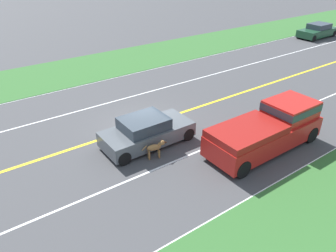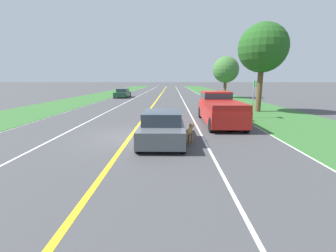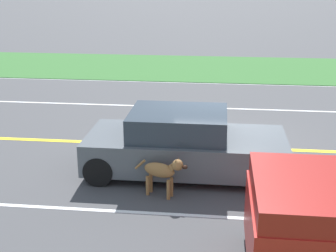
% 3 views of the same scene
% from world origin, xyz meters
% --- Properties ---
extents(ground_plane, '(400.00, 400.00, 0.00)m').
position_xyz_m(ground_plane, '(0.00, 0.00, 0.00)').
color(ground_plane, '#424244').
extents(centre_divider_line, '(0.18, 160.00, 0.01)m').
position_xyz_m(centre_divider_line, '(0.00, 0.00, 0.00)').
color(centre_divider_line, yellow).
rests_on(centre_divider_line, ground).
extents(lane_edge_line_left, '(0.14, 160.00, 0.01)m').
position_xyz_m(lane_edge_line_left, '(-7.00, 0.00, 0.00)').
color(lane_edge_line_left, white).
rests_on(lane_edge_line_left, ground).
extents(lane_dash_same_dir, '(0.10, 160.00, 0.01)m').
position_xyz_m(lane_dash_same_dir, '(3.50, 0.00, 0.00)').
color(lane_dash_same_dir, white).
rests_on(lane_dash_same_dir, ground).
extents(lane_dash_oncoming, '(0.10, 160.00, 0.01)m').
position_xyz_m(lane_dash_oncoming, '(-3.50, 0.00, 0.00)').
color(lane_dash_oncoming, white).
rests_on(lane_dash_oncoming, ground).
extents(grass_verge_left, '(6.00, 160.00, 0.03)m').
position_xyz_m(grass_verge_left, '(-10.00, 0.00, 0.01)').
color(grass_verge_left, '#33662D').
rests_on(grass_verge_left, ground).
extents(ego_car, '(1.92, 4.22, 1.37)m').
position_xyz_m(ego_car, '(1.59, -0.77, 0.64)').
color(ego_car, '#51565B').
rests_on(ego_car, ground).
extents(dog, '(0.45, 1.08, 0.84)m').
position_xyz_m(dog, '(2.80, -1.07, 0.53)').
color(dog, olive).
rests_on(dog, ground).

